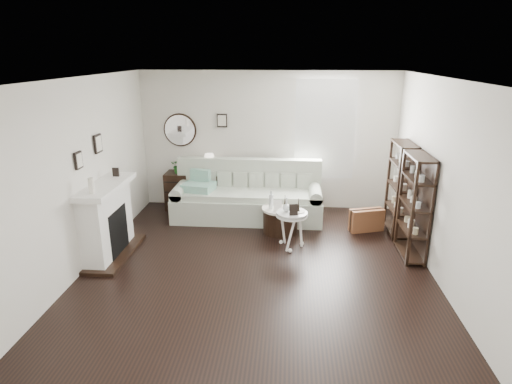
# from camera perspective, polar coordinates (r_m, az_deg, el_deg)

# --- Properties ---
(room) EXTENTS (5.50, 5.50, 5.50)m
(room) POSITION_cam_1_polar(r_m,az_deg,el_deg) (8.39, 6.64, 8.26)
(room) COLOR black
(room) RESTS_ON ground
(fireplace) EXTENTS (0.50, 1.40, 1.84)m
(fireplace) POSITION_cam_1_polar(r_m,az_deg,el_deg) (6.93, -19.15, -3.86)
(fireplace) COLOR white
(fireplace) RESTS_ON ground
(shelf_unit_far) EXTENTS (0.30, 0.80, 1.60)m
(shelf_unit_far) POSITION_cam_1_polar(r_m,az_deg,el_deg) (7.69, 18.67, 0.41)
(shelf_unit_far) COLOR black
(shelf_unit_far) RESTS_ON ground
(shelf_unit_near) EXTENTS (0.30, 0.80, 1.60)m
(shelf_unit_near) POSITION_cam_1_polar(r_m,az_deg,el_deg) (6.87, 20.38, -1.86)
(shelf_unit_near) COLOR black
(shelf_unit_near) RESTS_ON ground
(sofa) EXTENTS (2.78, 0.96, 1.08)m
(sofa) POSITION_cam_1_polar(r_m,az_deg,el_deg) (8.14, -1.11, -0.96)
(sofa) COLOR #A9B4A0
(sofa) RESTS_ON ground
(quilt) EXTENTS (0.63, 0.55, 0.14)m
(quilt) POSITION_cam_1_polar(r_m,az_deg,el_deg) (8.06, -7.65, 0.70)
(quilt) COLOR #2A9A6D
(quilt) RESTS_ON sofa
(suitcase) EXTENTS (0.63, 0.37, 0.40)m
(suitcase) POSITION_cam_1_polar(r_m,az_deg,el_deg) (7.80, 14.51, -3.64)
(suitcase) COLOR brown
(suitcase) RESTS_ON ground
(dresser) EXTENTS (1.12, 0.48, 0.74)m
(dresser) POSITION_cam_1_polar(r_m,az_deg,el_deg) (8.67, -8.21, 0.17)
(dresser) COLOR black
(dresser) RESTS_ON ground
(table_lamp) EXTENTS (0.33, 0.33, 0.39)m
(table_lamp) POSITION_cam_1_polar(r_m,az_deg,el_deg) (8.44, -6.22, 3.79)
(table_lamp) COLOR #F4E4CE
(table_lamp) RESTS_ON dresser
(potted_plant) EXTENTS (0.33, 0.29, 0.32)m
(potted_plant) POSITION_cam_1_polar(r_m,az_deg,el_deg) (8.54, -10.27, 3.52)
(potted_plant) COLOR #195919
(potted_plant) RESTS_ON dresser
(drum_table) EXTENTS (0.65, 0.65, 0.45)m
(drum_table) POSITION_cam_1_polar(r_m,az_deg,el_deg) (7.50, 3.27, -3.70)
(drum_table) COLOR black
(drum_table) RESTS_ON ground
(pedestal_table) EXTENTS (0.51, 0.51, 0.61)m
(pedestal_table) POSITION_cam_1_polar(r_m,az_deg,el_deg) (6.81, 4.80, -3.09)
(pedestal_table) COLOR white
(pedestal_table) RESTS_ON ground
(eiffel_drum) EXTENTS (0.14, 0.14, 0.19)m
(eiffel_drum) POSITION_cam_1_polar(r_m,az_deg,el_deg) (7.43, 3.88, -1.30)
(eiffel_drum) COLOR black
(eiffel_drum) RESTS_ON drum_table
(bottle_drum) EXTENTS (0.08, 0.08, 0.33)m
(bottle_drum) POSITION_cam_1_polar(r_m,az_deg,el_deg) (7.31, 2.02, -1.06)
(bottle_drum) COLOR silver
(bottle_drum) RESTS_ON drum_table
(card_frame_drum) EXTENTS (0.14, 0.06, 0.18)m
(card_frame_drum) POSITION_cam_1_polar(r_m,az_deg,el_deg) (7.24, 2.92, -1.84)
(card_frame_drum) COLOR white
(card_frame_drum) RESTS_ON drum_table
(eiffel_ped) EXTENTS (0.14, 0.14, 0.20)m
(eiffel_ped) POSITION_cam_1_polar(r_m,az_deg,el_deg) (6.79, 5.67, -1.81)
(eiffel_ped) COLOR black
(eiffel_ped) RESTS_ON pedestal_table
(flask_ped) EXTENTS (0.12, 0.12, 0.23)m
(flask_ped) POSITION_cam_1_polar(r_m,az_deg,el_deg) (6.78, 4.10, -1.68)
(flask_ped) COLOR silver
(flask_ped) RESTS_ON pedestal_table
(card_frame_ped) EXTENTS (0.14, 0.08, 0.18)m
(card_frame_ped) POSITION_cam_1_polar(r_m,az_deg,el_deg) (6.64, 5.02, -2.37)
(card_frame_ped) COLOR black
(card_frame_ped) RESTS_ON pedestal_table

